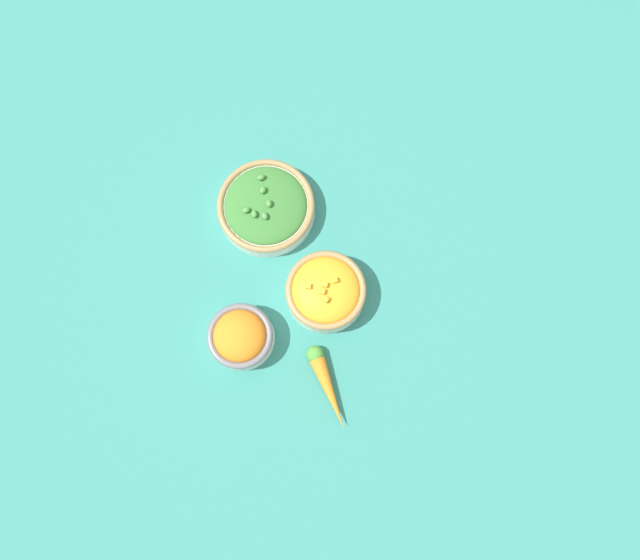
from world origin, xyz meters
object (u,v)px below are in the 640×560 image
object	(u,v)px
bowl_squash	(324,292)
bowl_broccoli	(266,207)
loose_carrot	(327,384)
bowl_carrots	(241,337)

from	to	relation	value
bowl_squash	bowl_broccoli	xyz separation A→B (m)	(0.19, 0.03, -0.01)
loose_carrot	bowl_carrots	bearing A→B (deg)	-139.62
bowl_carrots	bowl_broccoli	distance (m)	0.24
bowl_squash	bowl_broccoli	world-z (taller)	bowl_squash
bowl_squash	bowl_carrots	xyz separation A→B (m)	(-0.01, 0.16, -0.00)
bowl_broccoli	bowl_squash	bearing A→B (deg)	-171.86
bowl_squash	bowl_carrots	size ratio (longest dim) A/B	1.24
bowl_carrots	bowl_broccoli	bearing A→B (deg)	-34.56
loose_carrot	bowl_broccoli	bearing A→B (deg)	177.76
bowl_squash	bowl_carrots	world-z (taller)	bowl_squash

